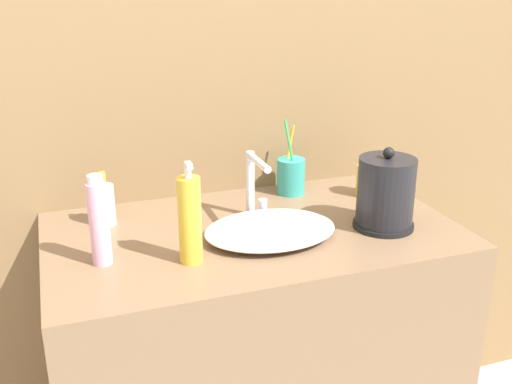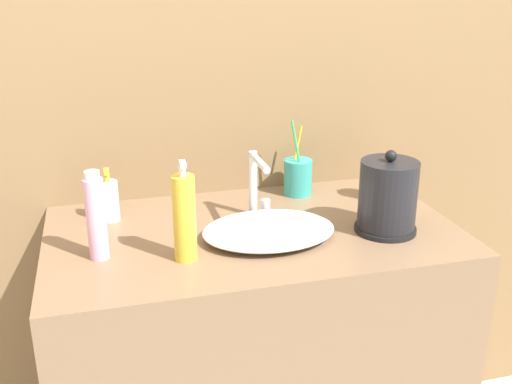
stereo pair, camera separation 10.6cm
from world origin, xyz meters
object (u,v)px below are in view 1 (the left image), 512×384
Objects in this scene: faucet at (255,182)px; mouthwash_bottle at (99,222)px; lotion_bottle at (105,204)px; shampoo_bottle at (190,220)px; toothbrush_cup at (291,176)px; hand_cream_bottle at (369,179)px; electric_kettle at (385,195)px.

mouthwash_bottle is at bearing -161.39° from faucet.
shampoo_bottle reaches higher than lotion_bottle.
toothbrush_cup is 1.57× the size of lotion_bottle.
toothbrush_cup is at bearing 156.34° from hand_cream_bottle.
mouthwash_bottle is at bearing -98.16° from lotion_bottle.
shampoo_bottle is (-0.38, -0.33, 0.05)m from toothbrush_cup.
hand_cream_bottle is at bearing 13.50° from mouthwash_bottle.
toothbrush_cup reaches higher than faucet.
electric_kettle is at bearing -20.78° from lotion_bottle.
electric_kettle reaches higher than lotion_bottle.
mouthwash_bottle is at bearing 177.43° from electric_kettle.
faucet is 0.85× the size of mouthwash_bottle.
electric_kettle is 0.70m from mouthwash_bottle.
shampoo_bottle is 0.20m from mouthwash_bottle.
faucet is 0.22m from toothbrush_cup.
electric_kettle is 1.02× the size of mouthwash_bottle.
lotion_bottle is at bearing 81.84° from mouthwash_bottle.
faucet is 0.75× the size of shampoo_bottle.
toothbrush_cup is at bearing 40.91° from faucet.
toothbrush_cup is 1.76× the size of hand_cream_bottle.
mouthwash_bottle is 0.80m from hand_cream_bottle.
faucet is 0.29m from shampoo_bottle.
faucet is at bearing 18.61° from mouthwash_bottle.
hand_cream_bottle is (0.74, -0.03, -0.01)m from lotion_bottle.
electric_kettle is at bearing -109.85° from hand_cream_bottle.
electric_kettle is 0.90× the size of shampoo_bottle.
shampoo_bottle is at bearing -138.41° from faucet.
shampoo_bottle is at bearing -177.11° from electric_kettle.
toothbrush_cup is 0.95× the size of shampoo_bottle.
electric_kettle reaches higher than faucet.
lotion_bottle is (-0.54, -0.06, 0.00)m from toothbrush_cup.
toothbrush_cup is 0.51m from shampoo_bottle.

